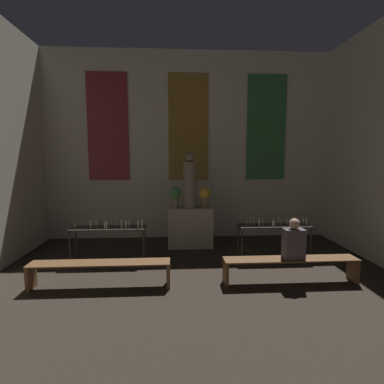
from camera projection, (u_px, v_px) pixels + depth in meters
name	position (u px, v px, depth m)	size (l,w,h in m)	color
wall_back	(188.00, 145.00, 8.26)	(7.94, 0.16, 5.09)	beige
altar	(190.00, 227.00, 7.56)	(1.12, 0.59, 1.00)	#ADA38E
statue	(190.00, 182.00, 7.43)	(0.34, 0.34, 1.37)	gray
flower_vase_left	(176.00, 195.00, 7.45)	(0.29, 0.29, 0.51)	#937A5B
flower_vase_right	(205.00, 195.00, 7.49)	(0.29, 0.29, 0.51)	#937A5B
candle_rack_left	(109.00, 231.00, 6.39)	(1.57, 0.45, 0.95)	#332D28
candle_rack_right	(274.00, 229.00, 6.60)	(1.57, 0.45, 0.95)	#332D28
pew_back_left	(100.00, 268.00, 5.17)	(2.41, 0.36, 0.45)	brown
pew_back_right	(291.00, 264.00, 5.37)	(2.41, 0.36, 0.45)	brown
person_seated	(294.00, 241.00, 5.32)	(0.36, 0.24, 0.73)	#564C56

